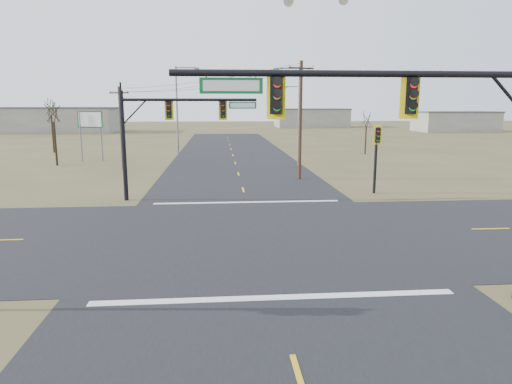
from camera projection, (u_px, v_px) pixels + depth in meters
ground at (256, 235)px, 22.28m from camera, size 320.00×320.00×0.00m
road_ew at (256, 234)px, 22.28m from camera, size 160.00×14.00×0.02m
road_ns at (256, 234)px, 22.28m from camera, size 14.00×160.00×0.02m
stop_bar_near at (275, 297)px, 14.93m from camera, size 12.00×0.40×0.01m
stop_bar_far at (247, 202)px, 29.62m from camera, size 12.00×0.40×0.01m
mast_arm_near at (424, 127)px, 13.61m from camera, size 11.18×0.58×7.72m
mast_arm_far at (168, 122)px, 29.68m from camera, size 8.85×0.50×7.17m
pedestal_signal_ne at (377, 145)px, 32.06m from camera, size 0.64×0.56×4.89m
utility_pole_near at (300, 119)px, 38.16m from camera, size 2.27×1.03×9.82m
utility_pole_far at (121, 126)px, 44.33m from camera, size 1.92×0.60×7.99m
highway_sign at (90, 126)px, 50.74m from camera, size 2.92×0.81×5.61m
streetlight_a at (297, 111)px, 47.10m from camera, size 2.82×0.29×10.12m
streetlight_b at (299, 112)px, 68.92m from camera, size 2.56×0.30×9.18m
streetlight_c at (179, 105)px, 59.44m from camera, size 3.11×0.33×11.19m
bare_tree_a at (53, 111)px, 46.89m from camera, size 3.26×3.26×7.12m
bare_tree_b at (50, 106)px, 59.72m from camera, size 3.69×3.69×7.58m
bare_tree_c at (367, 119)px, 58.14m from camera, size 2.55×2.55×5.81m
warehouse_left at (55, 120)px, 106.66m from camera, size 28.00×14.00×5.50m
warehouse_mid at (311, 118)px, 131.51m from camera, size 20.00×12.00×5.00m
warehouse_right at (455, 122)px, 109.50m from camera, size 18.00×10.00×4.50m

